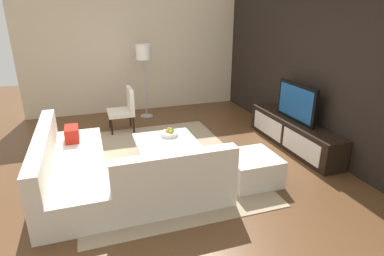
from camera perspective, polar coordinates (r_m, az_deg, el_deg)
name	(u,v)px	position (r m, az deg, el deg)	size (l,w,h in m)	color
ground_plane	(162,166)	(5.09, -5.36, -6.75)	(14.00, 14.00, 0.00)	brown
feature_wall_back	(316,68)	(5.83, 21.34, 10.01)	(6.40, 0.12, 2.80)	black
side_wall_left	(137,51)	(7.77, -9.88, 13.40)	(0.12, 5.20, 2.80)	beige
area_rug	(161,163)	(5.18, -5.62, -6.21)	(3.41, 2.54, 0.01)	tan
media_console	(293,133)	(5.94, 17.65, -0.94)	(2.22, 0.44, 0.50)	black
television	(296,102)	(5.76, 18.26, 4.39)	(1.00, 0.06, 0.65)	black
sectional_couch	(107,173)	(4.42, -15.03, -7.89)	(2.35, 2.35, 0.80)	silver
coffee_table	(167,151)	(5.11, -4.60, -4.10)	(0.93, 0.94, 0.38)	black
accent_chair_near	(125,107)	(6.53, -11.95, 3.74)	(0.54, 0.51, 0.87)	black
floor_lamp	(144,56)	(7.12, -8.70, 12.64)	(0.33, 0.33, 1.63)	#A5A5AA
ottoman	(251,168)	(4.64, 10.62, -7.17)	(0.70, 0.70, 0.40)	silver
fruit_bowl	(170,133)	(5.21, -4.06, -0.86)	(0.28, 0.28, 0.14)	silver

